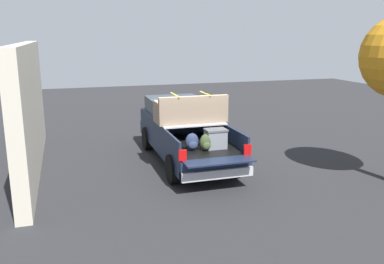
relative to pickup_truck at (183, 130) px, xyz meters
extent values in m
plane|color=#262628|center=(-0.35, 0.00, -0.96)|extent=(40.00, 40.00, 0.00)
cube|color=#162138|center=(-0.35, 0.00, -0.35)|extent=(5.50, 1.92, 0.47)
cube|color=black|center=(-1.55, 0.00, -0.09)|extent=(2.80, 1.80, 0.04)
cube|color=#162138|center=(-1.55, 0.93, 0.14)|extent=(2.80, 0.06, 0.50)
cube|color=#162138|center=(-1.55, -0.93, 0.14)|extent=(2.80, 0.06, 0.50)
cube|color=#162138|center=(-0.18, 0.00, 0.14)|extent=(0.06, 1.80, 0.50)
cube|color=#162138|center=(-3.23, 0.00, -0.09)|extent=(0.55, 1.80, 0.04)
cube|color=#B2B2B7|center=(-0.78, 0.00, 0.41)|extent=(1.25, 1.92, 0.04)
cube|color=#162138|center=(1.00, 0.00, 0.14)|extent=(2.30, 1.92, 0.50)
cube|color=#2D3842|center=(0.90, 0.00, 0.64)|extent=(1.94, 1.76, 0.50)
cube|color=#162138|center=(2.35, 0.00, 0.08)|extent=(0.40, 1.82, 0.38)
cube|color=#B2B2B7|center=(-3.07, 0.00, -0.46)|extent=(0.24, 1.92, 0.24)
cube|color=red|center=(-2.97, 0.88, 0.07)|extent=(0.06, 0.20, 0.28)
cube|color=red|center=(-2.97, -0.88, 0.07)|extent=(0.06, 0.20, 0.28)
cylinder|color=black|center=(1.40, 0.88, -0.56)|extent=(0.80, 0.30, 0.80)
cylinder|color=black|center=(1.40, -0.88, -0.56)|extent=(0.80, 0.30, 0.80)
cylinder|color=black|center=(-2.10, 0.88, -0.56)|extent=(0.80, 0.30, 0.80)
cylinder|color=black|center=(-2.10, -0.88, -0.56)|extent=(0.80, 0.30, 0.80)
cube|color=slate|center=(-2.13, -0.31, 0.18)|extent=(0.40, 0.55, 0.49)
cube|color=#505359|center=(-2.13, -0.31, 0.45)|extent=(0.44, 0.59, 0.05)
ellipsoid|color=#384728|center=(-2.28, 0.04, 0.16)|extent=(0.20, 0.32, 0.46)
ellipsoid|color=#384728|center=(-2.39, 0.04, 0.09)|extent=(0.09, 0.22, 0.20)
ellipsoid|color=#283351|center=(-2.12, 0.37, 0.16)|extent=(0.20, 0.37, 0.47)
ellipsoid|color=#283351|center=(-2.23, 0.37, 0.09)|extent=(0.09, 0.26, 0.21)
cube|color=#84705B|center=(-0.78, 0.00, 0.64)|extent=(0.89, 2.10, 0.42)
cube|color=#84705B|center=(-1.14, 0.00, 1.05)|extent=(0.16, 2.10, 0.40)
cube|color=#84705B|center=(-0.73, 0.95, 0.96)|extent=(0.65, 0.20, 0.22)
cube|color=#84705B|center=(-0.73, -0.95, 0.96)|extent=(0.65, 0.20, 0.22)
cube|color=yellow|center=(-0.78, 0.47, 1.26)|extent=(0.99, 0.03, 0.02)
cube|color=yellow|center=(-0.78, -0.47, 1.26)|extent=(0.99, 0.03, 0.02)
cube|color=beige|center=(0.39, 4.58, 0.89)|extent=(8.15, 0.36, 3.71)
camera|label=1|loc=(-12.30, 3.56, 3.00)|focal=38.26mm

